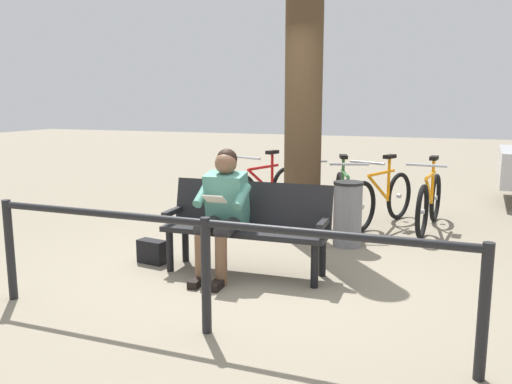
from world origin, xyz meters
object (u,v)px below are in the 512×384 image
bench (248,220)px  handbag (152,252)px  person_reading (223,206)px  bicycle_purple (429,202)px  tree_trunk (303,101)px  bicycle_red (381,199)px  bicycle_silver (304,196)px  bicycle_blue (264,191)px  litter_bin (348,214)px  bicycle_green (344,200)px

bench → handbag: 1.09m
person_reading → bicycle_purple: size_ratio=0.72×
tree_trunk → bicycle_red: tree_trunk is taller
person_reading → bicycle_purple: 3.12m
bicycle_silver → bicycle_blue: bearing=-123.8°
litter_bin → bicycle_green: 0.94m
bench → tree_trunk: 1.82m
litter_bin → bicycle_purple: bicycle_purple is taller
tree_trunk → bicycle_purple: bearing=-145.6°
tree_trunk → litter_bin: tree_trunk is taller
bench → bicycle_green: size_ratio=1.00×
bench → bicycle_purple: bicycle_purple is taller
bench → bicycle_red: 2.58m
bicycle_red → bench: bearing=-1.0°
bench → bicycle_silver: 2.28m
bicycle_green → bicycle_red: bearing=99.3°
litter_bin → tree_trunk: bearing=-16.6°
person_reading → bicycle_purple: (-1.76, -2.56, -0.31)m
bicycle_purple → bicycle_red: same height
litter_bin → bicycle_red: bicycle_red is taller
bicycle_red → bicycle_blue: (1.65, -0.01, 0.00)m
bicycle_green → bicycle_silver: same height
handbag → bicycle_green: bearing=-124.0°
bicycle_silver → person_reading: bearing=-25.1°
person_reading → bicycle_blue: (0.50, -2.57, -0.31)m
person_reading → bicycle_purple: bearing=-126.1°
bench → bicycle_red: size_ratio=1.01×
bicycle_purple → bicycle_red: size_ratio=1.05×
bicycle_green → litter_bin: bearing=-4.4°
person_reading → bicycle_blue: bearing=-80.7°
bench → bicycle_blue: (0.69, -2.40, -0.15)m
bicycle_blue → bench: bearing=34.2°
litter_bin → bicycle_green: bicycle_green is taller
bicycle_purple → bicycle_blue: 2.26m
tree_trunk → litter_bin: size_ratio=4.40×
handbag → litter_bin: 2.23m
bicycle_red → bicycle_silver: (1.03, 0.11, 0.00)m
handbag → tree_trunk: tree_trunk is taller
person_reading → bicycle_green: (-0.70, -2.33, -0.31)m
handbag → bicycle_blue: (-0.33, -2.51, 0.24)m
tree_trunk → bicycle_blue: size_ratio=2.03×
bicycle_green → tree_trunk: bearing=-44.5°
bicycle_purple → bicycle_blue: (2.26, -0.01, 0.00)m
bicycle_purple → litter_bin: bearing=-29.5°
handbag → bicycle_purple: bearing=-135.9°
bicycle_green → bench: bearing=-31.5°
bicycle_red → bicycle_green: 0.51m
tree_trunk → bicycle_blue: bearing=-49.9°
bicycle_purple → bicycle_blue: size_ratio=1.04×
litter_bin → bicycle_silver: bearing=-52.3°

